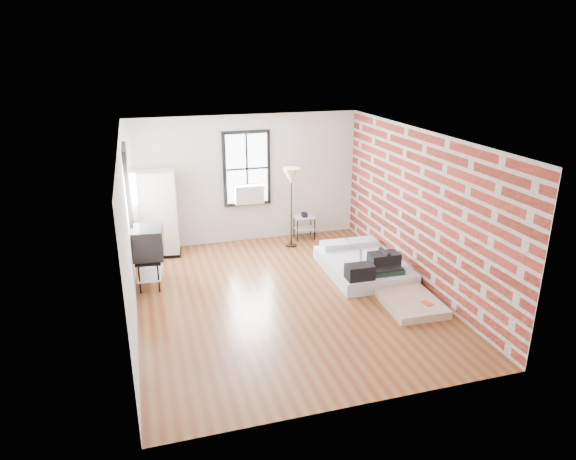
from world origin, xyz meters
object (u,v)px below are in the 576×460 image
object	(u,v)px
mattress_bare	(399,290)
wardrobe	(156,214)
side_table	(304,221)
mattress_main	(364,265)
floor_lamp	(291,180)
tv_stand	(148,244)

from	to	relation	value
mattress_bare	wardrobe	distance (m)	5.10
mattress_bare	side_table	size ratio (longest dim) A/B	2.83
mattress_main	side_table	distance (m)	2.21
wardrobe	floor_lamp	world-z (taller)	wardrobe
wardrobe	side_table	world-z (taller)	wardrobe
floor_lamp	tv_stand	distance (m)	3.32
side_table	floor_lamp	xyz separation A→B (m)	(-0.42, -0.37, 1.09)
mattress_main	tv_stand	world-z (taller)	tv_stand
mattress_bare	wardrobe	xyz separation A→B (m)	(-3.94, 3.14, 0.78)
tv_stand	mattress_main	bearing A→B (deg)	-3.33
floor_lamp	mattress_main	bearing A→B (deg)	-62.48
wardrobe	side_table	bearing A→B (deg)	8.74
wardrobe	tv_stand	distance (m)	1.47
side_table	tv_stand	size ratio (longest dim) A/B	0.55
mattress_main	tv_stand	distance (m)	4.06
floor_lamp	wardrobe	bearing A→B (deg)	173.89
mattress_main	tv_stand	size ratio (longest dim) A/B	1.77
mattress_main	mattress_bare	xyz separation A→B (m)	(0.19, -1.07, -0.06)
side_table	tv_stand	xyz separation A→B (m)	(-3.46, -1.52, 0.39)
wardrobe	floor_lamp	bearing A→B (deg)	1.39
wardrobe	floor_lamp	distance (m)	2.90
mattress_bare	wardrobe	size ratio (longest dim) A/B	0.96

